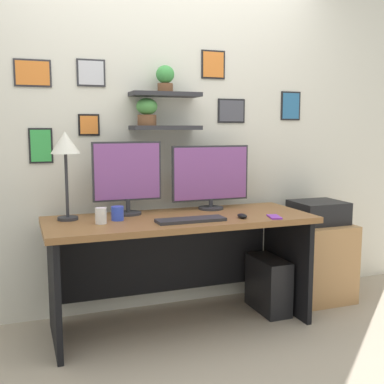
{
  "coord_description": "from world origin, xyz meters",
  "views": [
    {
      "loc": [
        -1.0,
        -2.93,
        1.34
      ],
      "look_at": [
        0.1,
        0.05,
        0.91
      ],
      "focal_mm": 44.41,
      "sensor_mm": 36.0,
      "label": 1
    }
  ],
  "objects_px": {
    "desk_lamp": "(65,149)",
    "cell_phone": "(274,217)",
    "monitor_left": "(127,176)",
    "computer_tower_right": "(268,284)",
    "keyboard": "(191,220)",
    "printer": "(318,212)",
    "pen_cup": "(101,216)",
    "drawer_cabinet": "(316,260)",
    "monitor_right": "(211,176)",
    "desk": "(178,245)",
    "computer_mouse": "(242,216)",
    "coffee_mug": "(117,213)"
  },
  "relations": [
    {
      "from": "drawer_cabinet",
      "to": "monitor_right",
      "type": "bearing_deg",
      "value": 174.66
    },
    {
      "from": "monitor_right",
      "to": "printer",
      "type": "bearing_deg",
      "value": -5.34
    },
    {
      "from": "monitor_left",
      "to": "computer_mouse",
      "type": "distance_m",
      "value": 0.82
    },
    {
      "from": "desk",
      "to": "monitor_left",
      "type": "bearing_deg",
      "value": 152.25
    },
    {
      "from": "keyboard",
      "to": "printer",
      "type": "bearing_deg",
      "value": 14.55
    },
    {
      "from": "monitor_right",
      "to": "computer_mouse",
      "type": "height_order",
      "value": "monitor_right"
    },
    {
      "from": "computer_mouse",
      "to": "computer_tower_right",
      "type": "bearing_deg",
      "value": 32.48
    },
    {
      "from": "printer",
      "to": "desk_lamp",
      "type": "bearing_deg",
      "value": 179.44
    },
    {
      "from": "drawer_cabinet",
      "to": "pen_cup",
      "type": "bearing_deg",
      "value": -174.08
    },
    {
      "from": "computer_mouse",
      "to": "desk_lamp",
      "type": "relative_size",
      "value": 0.16
    },
    {
      "from": "computer_tower_right",
      "to": "keyboard",
      "type": "bearing_deg",
      "value": -164.3
    },
    {
      "from": "desk_lamp",
      "to": "computer_tower_right",
      "type": "bearing_deg",
      "value": -5.39
    },
    {
      "from": "desk_lamp",
      "to": "drawer_cabinet",
      "type": "xyz_separation_m",
      "value": [
        1.89,
        -0.02,
        -0.9
      ]
    },
    {
      "from": "printer",
      "to": "computer_tower_right",
      "type": "relative_size",
      "value": 0.95
    },
    {
      "from": "desk_lamp",
      "to": "cell_phone",
      "type": "distance_m",
      "value": 1.41
    },
    {
      "from": "desk_lamp",
      "to": "printer",
      "type": "relative_size",
      "value": 1.48
    },
    {
      "from": "cell_phone",
      "to": "computer_tower_right",
      "type": "bearing_deg",
      "value": 80.56
    },
    {
      "from": "desk",
      "to": "desk_lamp",
      "type": "distance_m",
      "value": 0.97
    },
    {
      "from": "monitor_right",
      "to": "computer_tower_right",
      "type": "height_order",
      "value": "monitor_right"
    },
    {
      "from": "desk",
      "to": "computer_tower_right",
      "type": "relative_size",
      "value": 4.41
    },
    {
      "from": "desk",
      "to": "monitor_right",
      "type": "bearing_deg",
      "value": 27.77
    },
    {
      "from": "desk",
      "to": "desk_lamp",
      "type": "relative_size",
      "value": 3.13
    },
    {
      "from": "drawer_cabinet",
      "to": "computer_tower_right",
      "type": "xyz_separation_m",
      "value": [
        -0.49,
        -0.11,
        -0.1
      ]
    },
    {
      "from": "printer",
      "to": "computer_tower_right",
      "type": "height_order",
      "value": "printer"
    },
    {
      "from": "desk",
      "to": "coffee_mug",
      "type": "xyz_separation_m",
      "value": [
        -0.41,
        -0.03,
        0.25
      ]
    },
    {
      "from": "coffee_mug",
      "to": "drawer_cabinet",
      "type": "relative_size",
      "value": 0.15
    },
    {
      "from": "pen_cup",
      "to": "printer",
      "type": "xyz_separation_m",
      "value": [
        1.71,
        0.18,
        -0.11
      ]
    },
    {
      "from": "monitor_left",
      "to": "cell_phone",
      "type": "distance_m",
      "value": 1.02
    },
    {
      "from": "monitor_right",
      "to": "desk_lamp",
      "type": "height_order",
      "value": "desk_lamp"
    },
    {
      "from": "monitor_right",
      "to": "pen_cup",
      "type": "relative_size",
      "value": 5.82
    },
    {
      "from": "cell_phone",
      "to": "drawer_cabinet",
      "type": "height_order",
      "value": "cell_phone"
    },
    {
      "from": "keyboard",
      "to": "pen_cup",
      "type": "relative_size",
      "value": 4.4
    },
    {
      "from": "monitor_left",
      "to": "desk",
      "type": "bearing_deg",
      "value": -27.75
    },
    {
      "from": "monitor_left",
      "to": "monitor_right",
      "type": "distance_m",
      "value": 0.61
    },
    {
      "from": "computer_mouse",
      "to": "printer",
      "type": "xyz_separation_m",
      "value": [
        0.81,
        0.32,
        -0.08
      ]
    },
    {
      "from": "keyboard",
      "to": "drawer_cabinet",
      "type": "xyz_separation_m",
      "value": [
        1.17,
        0.3,
        -0.46
      ]
    },
    {
      "from": "pen_cup",
      "to": "computer_tower_right",
      "type": "height_order",
      "value": "pen_cup"
    },
    {
      "from": "cell_phone",
      "to": "drawer_cabinet",
      "type": "xyz_separation_m",
      "value": [
        0.61,
        0.37,
        -0.45
      ]
    },
    {
      "from": "desk_lamp",
      "to": "drawer_cabinet",
      "type": "bearing_deg",
      "value": -0.56
    },
    {
      "from": "keyboard",
      "to": "computer_mouse",
      "type": "relative_size",
      "value": 4.89
    },
    {
      "from": "coffee_mug",
      "to": "computer_tower_right",
      "type": "height_order",
      "value": "coffee_mug"
    },
    {
      "from": "computer_mouse",
      "to": "cell_phone",
      "type": "xyz_separation_m",
      "value": [
        0.21,
        -0.05,
        -0.01
      ]
    },
    {
      "from": "coffee_mug",
      "to": "desk",
      "type": "bearing_deg",
      "value": 3.73
    },
    {
      "from": "monitor_right",
      "to": "coffee_mug",
      "type": "height_order",
      "value": "monitor_right"
    },
    {
      "from": "monitor_left",
      "to": "keyboard",
      "type": "bearing_deg",
      "value": -50.55
    },
    {
      "from": "computer_mouse",
      "to": "computer_tower_right",
      "type": "distance_m",
      "value": 0.68
    },
    {
      "from": "cell_phone",
      "to": "pen_cup",
      "type": "relative_size",
      "value": 1.4
    },
    {
      "from": "monitor_left",
      "to": "cell_phone",
      "type": "relative_size",
      "value": 3.53
    },
    {
      "from": "desk",
      "to": "keyboard",
      "type": "height_order",
      "value": "keyboard"
    },
    {
      "from": "monitor_left",
      "to": "computer_tower_right",
      "type": "distance_m",
      "value": 1.3
    }
  ]
}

